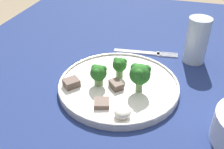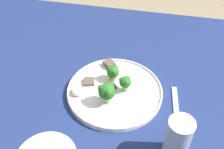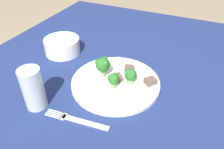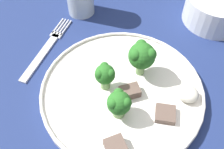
{
  "view_description": "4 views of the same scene",
  "coord_description": "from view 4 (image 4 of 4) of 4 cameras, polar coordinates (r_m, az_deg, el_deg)",
  "views": [
    {
      "loc": [
        0.5,
        0.1,
        1.11
      ],
      "look_at": [
        0.03,
        -0.04,
        0.78
      ],
      "focal_mm": 42.0,
      "sensor_mm": 36.0,
      "label": 1
    },
    {
      "loc": [
        -0.09,
        0.5,
        1.32
      ],
      "look_at": [
        0.03,
        -0.05,
        0.78
      ],
      "focal_mm": 42.0,
      "sensor_mm": 36.0,
      "label": 2
    },
    {
      "loc": [
        -0.5,
        -0.25,
        1.18
      ],
      "look_at": [
        0.01,
        -0.01,
        0.77
      ],
      "focal_mm": 35.0,
      "sensor_mm": 36.0,
      "label": 3
    },
    {
      "loc": [
        0.11,
        -0.27,
        1.12
      ],
      "look_at": [
        -0.01,
        -0.01,
        0.76
      ],
      "focal_mm": 42.0,
      "sensor_mm": 36.0,
      "label": 4
    }
  ],
  "objects": [
    {
      "name": "dinner_plate",
      "position": [
        0.46,
        2.18,
        -3.61
      ],
      "size": [
        0.29,
        0.29,
        0.02
      ],
      "color": "white",
      "rests_on": "table"
    },
    {
      "name": "broccoli_floret_back_left",
      "position": [
        0.45,
        6.52,
        4.13
      ],
      "size": [
        0.05,
        0.05,
        0.07
      ],
      "color": "#7FA866",
      "rests_on": "dinner_plate"
    },
    {
      "name": "meat_slice_middle_slice",
      "position": [
        0.44,
        11.52,
        -8.4
      ],
      "size": [
        0.04,
        0.04,
        0.01
      ],
      "color": "brown",
      "rests_on": "dinner_plate"
    },
    {
      "name": "table",
      "position": [
        0.56,
        1.84,
        -6.55
      ],
      "size": [
        1.39,
        1.06,
        0.73
      ],
      "color": "navy",
      "rests_on": "ground_plane"
    },
    {
      "name": "broccoli_floret_near_rim_left",
      "position": [
        0.44,
        -1.55,
        -0.03
      ],
      "size": [
        0.04,
        0.03,
        0.05
      ],
      "color": "#7FA866",
      "rests_on": "dinner_plate"
    },
    {
      "name": "meat_slice_front_slice",
      "position": [
        0.45,
        3.89,
        -3.71
      ],
      "size": [
        0.04,
        0.04,
        0.02
      ],
      "color": "brown",
      "rests_on": "dinner_plate"
    },
    {
      "name": "meat_slice_rear_slice",
      "position": [
        0.4,
        0.92,
        -15.82
      ],
      "size": [
        0.05,
        0.04,
        0.02
      ],
      "color": "brown",
      "rests_on": "dinner_plate"
    },
    {
      "name": "cream_bowl",
      "position": [
        0.63,
        21.76,
        13.05
      ],
      "size": [
        0.14,
        0.14,
        0.06
      ],
      "color": "white",
      "rests_on": "table"
    },
    {
      "name": "fork",
      "position": [
        0.56,
        -14.07,
        5.54
      ],
      "size": [
        0.04,
        0.19,
        0.0
      ],
      "color": "silver",
      "rests_on": "table"
    },
    {
      "name": "broccoli_floret_center_left",
      "position": [
        0.41,
        1.54,
        -6.26
      ],
      "size": [
        0.04,
        0.04,
        0.05
      ],
      "color": "#7FA866",
      "rests_on": "dinner_plate"
    },
    {
      "name": "sauce_dollop",
      "position": [
        0.46,
        16.12,
        -3.98
      ],
      "size": [
        0.04,
        0.03,
        0.02
      ],
      "color": "silver",
      "rests_on": "dinner_plate"
    }
  ]
}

